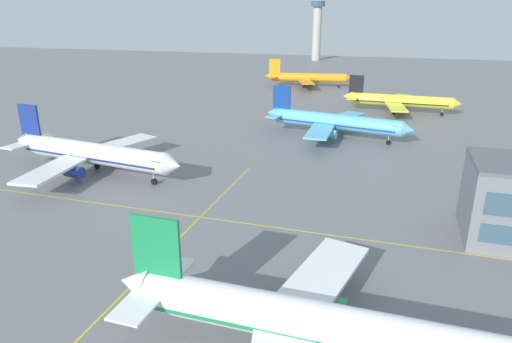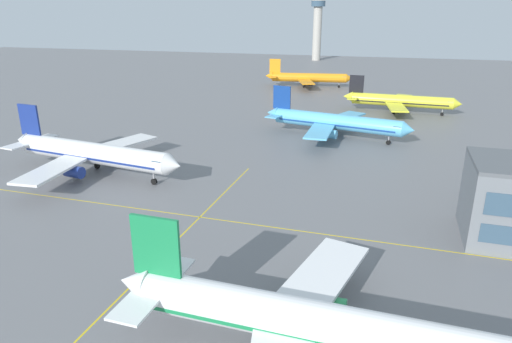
{
  "view_description": "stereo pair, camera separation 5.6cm",
  "coord_description": "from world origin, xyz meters",
  "px_view_note": "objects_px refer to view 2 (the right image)",
  "views": [
    {
      "loc": [
        25.29,
        -18.57,
        27.91
      ],
      "look_at": [
        4.4,
        48.84,
        3.02
      ],
      "focal_mm": 31.66,
      "sensor_mm": 36.0,
      "label": 1
    },
    {
      "loc": [
        25.34,
        -18.56,
        27.91
      ],
      "look_at": [
        4.4,
        48.84,
        3.02
      ],
      "focal_mm": 31.66,
      "sensor_mm": 36.0,
      "label": 2
    }
  ],
  "objects_px": {
    "airliner_front_gate": "(310,323)",
    "airliner_far_left_stand": "(400,101)",
    "airliner_second_row": "(91,153)",
    "airliner_third_row": "(334,122)",
    "control_tower": "(317,24)",
    "airliner_far_right_stand": "(308,78)"
  },
  "relations": [
    {
      "from": "airliner_second_row",
      "to": "airliner_far_right_stand",
      "type": "height_order",
      "value": "airliner_second_row"
    },
    {
      "from": "airliner_front_gate",
      "to": "airliner_second_row",
      "type": "distance_m",
      "value": 58.25
    },
    {
      "from": "airliner_front_gate",
      "to": "airliner_far_right_stand",
      "type": "height_order",
      "value": "airliner_front_gate"
    },
    {
      "from": "airliner_front_gate",
      "to": "airliner_far_right_stand",
      "type": "relative_size",
      "value": 1.06
    },
    {
      "from": "airliner_front_gate",
      "to": "airliner_second_row",
      "type": "height_order",
      "value": "airliner_second_row"
    },
    {
      "from": "control_tower",
      "to": "airliner_far_right_stand",
      "type": "bearing_deg",
      "value": -81.65
    },
    {
      "from": "airliner_front_gate",
      "to": "control_tower",
      "type": "distance_m",
      "value": 259.36
    },
    {
      "from": "airliner_front_gate",
      "to": "control_tower",
      "type": "xyz_separation_m",
      "value": [
        -44.83,
        254.87,
        17.32
      ]
    },
    {
      "from": "airliner_second_row",
      "to": "control_tower",
      "type": "distance_m",
      "value": 220.75
    },
    {
      "from": "airliner_front_gate",
      "to": "airliner_third_row",
      "type": "xyz_separation_m",
      "value": [
        -8.27,
        73.4,
        -0.07
      ]
    },
    {
      "from": "airliner_second_row",
      "to": "airliner_far_left_stand",
      "type": "xyz_separation_m",
      "value": [
        52.79,
        72.35,
        -0.44
      ]
    },
    {
      "from": "airliner_front_gate",
      "to": "airliner_far_left_stand",
      "type": "height_order",
      "value": "airliner_front_gate"
    },
    {
      "from": "airliner_second_row",
      "to": "airliner_far_left_stand",
      "type": "height_order",
      "value": "airliner_second_row"
    },
    {
      "from": "airliner_third_row",
      "to": "airliner_far_right_stand",
      "type": "distance_m",
      "value": 77.12
    },
    {
      "from": "airliner_third_row",
      "to": "airliner_far_right_stand",
      "type": "bearing_deg",
      "value": 105.66
    },
    {
      "from": "airliner_far_left_stand",
      "to": "airliner_far_right_stand",
      "type": "height_order",
      "value": "airliner_far_right_stand"
    },
    {
      "from": "airliner_second_row",
      "to": "airliner_third_row",
      "type": "bearing_deg",
      "value": 45.12
    },
    {
      "from": "airliner_front_gate",
      "to": "airliner_far_left_stand",
      "type": "distance_m",
      "value": 107.32
    },
    {
      "from": "airliner_front_gate",
      "to": "airliner_far_left_stand",
      "type": "bearing_deg",
      "value": 86.76
    },
    {
      "from": "airliner_third_row",
      "to": "control_tower",
      "type": "distance_m",
      "value": 185.93
    },
    {
      "from": "airliner_second_row",
      "to": "control_tower",
      "type": "height_order",
      "value": "control_tower"
    },
    {
      "from": "airliner_far_left_stand",
      "to": "airliner_far_right_stand",
      "type": "xyz_separation_m",
      "value": [
        -35.17,
        40.51,
        0.1
      ]
    }
  ]
}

